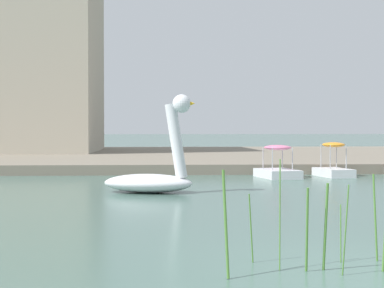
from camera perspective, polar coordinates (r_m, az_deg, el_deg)
The scene contains 6 objects.
ground_plane at distance 7.93m, azimuth 18.26°, elevation -12.22°, with size 691.95×691.95×0.00m, color #47665B.
shore_bank_far at distance 38.33m, azimuth 1.01°, elevation -1.15°, with size 151.07×27.95×0.43m, color slate.
swan_boat at distance 17.45m, azimuth -3.79°, elevation -2.83°, with size 2.93×1.97×2.93m.
pedal_boat_pink at distance 23.26m, azimuth 8.36°, elevation -2.28°, with size 1.66×2.22×1.29m.
pedal_boat_orange at distance 24.28m, azimuth 13.67°, elevation -2.12°, with size 1.33×2.02×1.39m.
reed_clump_foreground at distance 7.89m, azimuth 11.85°, elevation -7.71°, with size 2.30×0.95×1.46m.
Camera 1 is at (-2.84, -7.17, 1.84)m, focal length 54.49 mm.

